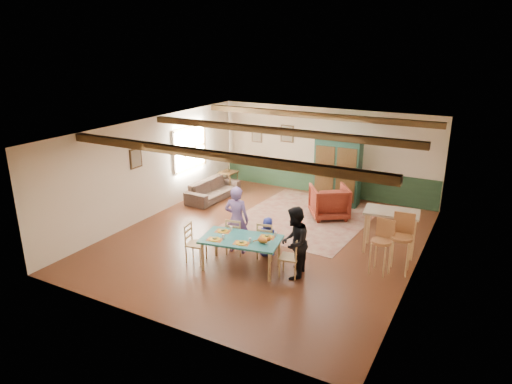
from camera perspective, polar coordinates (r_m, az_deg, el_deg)
The scene contains 35 objects.
floor at distance 11.26m, azimuth 1.26°, elevation -5.84°, with size 8.00×8.00×0.00m, color #462013.
wall_back at distance 14.33m, azimuth 8.67°, elevation 4.99°, with size 7.00×0.02×2.70m, color beige.
wall_left at distance 12.69m, azimuth -12.91°, elevation 2.99°, with size 0.02×8.00×2.70m, color beige.
wall_right at distance 9.78m, azimuth 19.88°, elevation -2.29°, with size 0.02×8.00×2.70m, color beige.
ceiling at distance 10.45m, azimuth 1.36°, elevation 7.79°, with size 7.00×8.00×0.02m, color silver.
wainscot_back at distance 14.54m, azimuth 8.47°, elevation 1.52°, with size 6.95×0.03×0.90m, color #203B25.
ceiling_beam_front at distance 8.53m, azimuth -5.73°, elevation 4.65°, with size 6.95×0.16×0.16m, color #31200D.
ceiling_beam_mid at distance 10.82m, azimuth 2.33°, elevation 7.66°, with size 6.95×0.16×0.16m, color #31200D.
ceiling_beam_back at distance 13.17m, azimuth 7.41°, elevation 9.46°, with size 6.95×0.16×0.16m, color #31200D.
window_left at distance 13.90m, azimuth -8.29°, elevation 5.44°, with size 0.06×1.60×1.30m, color white, non-canonical shape.
picture_left_wall at distance 12.15m, azimuth -14.78°, elevation 4.11°, with size 0.04×0.42×0.52m, color gray, non-canonical shape.
picture_back_a at distance 14.68m, azimuth 3.91°, elevation 7.28°, with size 0.45×0.04×0.55m, color gray, non-canonical shape.
picture_back_b at distance 15.19m, azimuth 0.10°, elevation 7.12°, with size 0.38×0.04×0.48m, color gray, non-canonical shape.
dining_table at distance 9.75m, azimuth -1.86°, elevation -7.67°, with size 1.64×0.91×0.68m, color #226C69, non-canonical shape.
dining_chair_far_left at distance 10.38m, azimuth -2.54°, elevation -5.43°, with size 0.38×0.40×0.87m, color tan, non-canonical shape.
dining_chair_far_right at distance 10.17m, azimuth 1.34°, elevation -5.94°, with size 0.38×0.40×0.87m, color tan, non-canonical shape.
dining_chair_end_left at distance 10.08m, azimuth -7.52°, elevation -6.34°, with size 0.38×0.40×0.87m, color tan, non-canonical shape.
dining_chair_end_right at distance 9.44m, azimuth 4.20°, elevation -8.02°, with size 0.38×0.40×0.87m, color tan, non-canonical shape.
person_man at distance 10.31m, azimuth -2.43°, elevation -3.47°, with size 0.57×0.38×1.57m, color #785999.
person_woman at distance 9.28m, azimuth 4.80°, elevation -6.33°, with size 0.73×0.57×1.50m, color black.
person_child at distance 10.22m, azimuth 1.46°, elevation -5.65°, with size 0.45×0.29×0.92m, color #263098.
cat at distance 9.34m, azimuth 0.84°, elevation -5.99°, with size 0.33×0.13×0.16m, color orange, non-canonical shape.
place_setting_near_left at distance 9.55m, azimuth -5.19°, elevation -5.67°, with size 0.36×0.27×0.11m, color yellow, non-canonical shape.
place_setting_near_center at distance 9.35m, azimuth -1.82°, elevation -6.15°, with size 0.36×0.27×0.11m, color yellow, non-canonical shape.
place_setting_far_left at distance 9.94m, azimuth -4.17°, elevation -4.66°, with size 0.36×0.27×0.11m, color yellow, non-canonical shape.
place_setting_far_right at distance 9.63m, azimuth 1.40°, elevation -5.39°, with size 0.36×0.27×0.11m, color yellow, non-canonical shape.
area_rug at distance 12.61m, azimuth 6.03°, elevation -3.18°, with size 3.26×3.87×0.01m, color tan.
armoire at distance 13.52m, azimuth 10.17°, elevation 2.66°, with size 1.45×0.58×2.04m, color #143327.
armchair at distance 12.58m, azimuth 9.13°, elevation -1.22°, with size 0.96×0.99×0.90m, color #4E140F.
sofa at distance 14.02m, azimuth -5.38°, elevation 0.30°, with size 1.95×0.76×0.57m, color #3C2D25.
end_table at distance 14.80m, azimuth -3.46°, elevation 1.42°, with size 0.50×0.50×0.62m, color #31200D, non-canonical shape.
table_lamp at distance 14.64m, azimuth -3.50°, elevation 3.63°, with size 0.31×0.31×0.56m, color #D0AB87, non-canonical shape.
counter_table at distance 10.86m, azimuth 16.39°, elevation -4.74°, with size 1.19×0.69×0.99m, color beige, non-canonical shape.
bar_stool_left at distance 9.79m, azimuth 15.33°, elevation -6.72°, with size 0.41×0.45×1.15m, color #A96D42, non-canonical shape.
bar_stool_right at distance 9.91m, azimuth 17.65°, elevation -6.26°, with size 0.45×0.49×1.27m, color #A96D42, non-canonical shape.
Camera 1 is at (4.67, -9.14, 4.63)m, focal length 32.00 mm.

